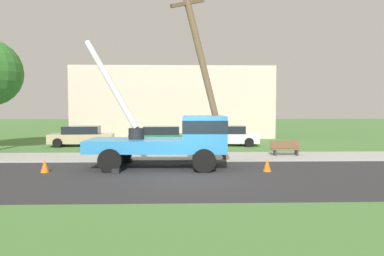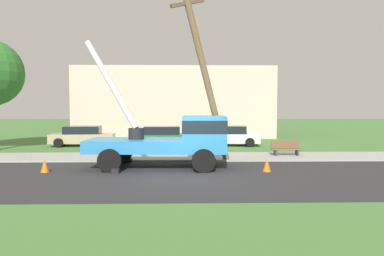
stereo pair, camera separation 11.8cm
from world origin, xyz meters
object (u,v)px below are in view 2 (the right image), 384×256
(utility_truck, at_px, (175,137))
(traffic_cone_curbside, at_px, (207,158))
(park_bench, at_px, (286,149))
(parked_sedan_green, at_px, (162,136))
(traffic_cone_behind, at_px, (45,166))
(parked_sedan_white, at_px, (228,136))
(parked_sedan_tan, at_px, (83,136))
(traffic_cone_ahead, at_px, (267,165))
(leaning_utility_pole, at_px, (204,72))

(utility_truck, bearing_deg, traffic_cone_curbside, 37.20)
(traffic_cone_curbside, distance_m, park_bench, 4.96)
(parked_sedan_green, bearing_deg, utility_truck, -82.42)
(traffic_cone_behind, relative_size, parked_sedan_white, 0.12)
(parked_sedan_green, bearing_deg, parked_sedan_tan, 174.16)
(parked_sedan_green, distance_m, parked_sedan_white, 4.75)
(traffic_cone_behind, relative_size, traffic_cone_curbside, 1.00)
(traffic_cone_ahead, bearing_deg, park_bench, 64.31)
(traffic_cone_ahead, xyz_separation_m, park_bench, (2.09, 4.34, 0.18))
(traffic_cone_ahead, distance_m, parked_sedan_green, 11.06)
(traffic_cone_behind, height_order, parked_sedan_tan, parked_sedan_tan)
(leaning_utility_pole, relative_size, traffic_cone_curbside, 15.56)
(traffic_cone_ahead, relative_size, parked_sedan_white, 0.12)
(park_bench, bearing_deg, traffic_cone_behind, -159.56)
(utility_truck, relative_size, parked_sedan_white, 1.50)
(utility_truck, distance_m, park_bench, 6.90)
(parked_sedan_white, xyz_separation_m, park_bench, (2.45, -5.99, -0.25))
(traffic_cone_ahead, distance_m, park_bench, 4.82)
(leaning_utility_pole, height_order, traffic_cone_ahead, leaning_utility_pole)
(traffic_cone_ahead, bearing_deg, traffic_cone_behind, 179.66)
(leaning_utility_pole, bearing_deg, park_bench, 23.90)
(traffic_cone_ahead, xyz_separation_m, traffic_cone_behind, (-9.41, 0.06, 0.00))
(traffic_cone_behind, bearing_deg, park_bench, 20.44)
(traffic_cone_ahead, distance_m, parked_sedan_white, 10.35)
(parked_sedan_tan, xyz_separation_m, park_bench, (12.86, -6.05, -0.25))
(park_bench, bearing_deg, traffic_cone_ahead, -115.69)
(leaning_utility_pole, relative_size, parked_sedan_tan, 1.92)
(parked_sedan_white, bearing_deg, utility_truck, -111.11)
(leaning_utility_pole, distance_m, parked_sedan_white, 9.14)
(utility_truck, relative_size, park_bench, 4.22)
(leaning_utility_pole, xyz_separation_m, parked_sedan_green, (-2.54, 7.52, -3.76))
(traffic_cone_ahead, distance_m, traffic_cone_behind, 9.41)
(utility_truck, xyz_separation_m, traffic_cone_curbside, (1.52, 1.15, -1.13))
(park_bench, bearing_deg, leaning_utility_pole, -156.10)
(traffic_cone_curbside, bearing_deg, leaning_utility_pole, 161.41)
(utility_truck, bearing_deg, leaning_utility_pole, 40.90)
(utility_truck, relative_size, traffic_cone_ahead, 12.06)
(parked_sedan_tan, bearing_deg, traffic_cone_curbside, -44.23)
(leaning_utility_pole, bearing_deg, traffic_cone_curbside, -18.59)
(traffic_cone_ahead, relative_size, parked_sedan_tan, 0.12)
(leaning_utility_pole, xyz_separation_m, park_bench, (4.63, 2.05, -4.00))
(park_bench, bearing_deg, traffic_cone_curbside, -154.99)
(leaning_utility_pole, bearing_deg, parked_sedan_green, 108.67)
(traffic_cone_behind, bearing_deg, traffic_cone_curbside, 17.36)
(traffic_cone_ahead, bearing_deg, parked_sedan_white, 91.98)
(leaning_utility_pole, distance_m, traffic_cone_curbside, 4.19)
(traffic_cone_ahead, height_order, parked_sedan_white, parked_sedan_white)
(parked_sedan_tan, bearing_deg, traffic_cone_ahead, -43.97)
(parked_sedan_green, distance_m, park_bench, 9.02)
(utility_truck, relative_size, traffic_cone_curbside, 12.06)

